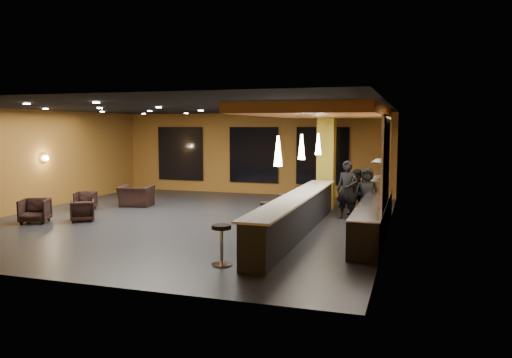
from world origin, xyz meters
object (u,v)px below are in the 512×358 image
(bar_stool_2, at_px, (267,213))
(staff_b, at_px, (358,193))
(column, at_px, (326,159))
(armchair_c, at_px, (86,201))
(bar_stool_0, at_px, (222,239))
(pendant_1, at_px, (302,147))
(staff_a, at_px, (347,190))
(bar_stool_1, at_px, (250,228))
(armchair_a, at_px, (35,211))
(bar_stool_4, at_px, (300,196))
(staff_c, at_px, (367,193))
(armchair_b, at_px, (82,211))
(pendant_0, at_px, (278,151))
(pendant_2, at_px, (318,144))
(bar_counter, at_px, (297,216))
(prep_counter, at_px, (373,219))
(bar_stool_3, at_px, (284,204))
(armchair_d, at_px, (136,196))

(bar_stool_2, bearing_deg, staff_b, 55.79)
(column, xyz_separation_m, bar_stool_2, (-0.87, -4.55, -1.23))
(column, relative_size, armchair_c, 5.02)
(staff_b, distance_m, bar_stool_0, 7.10)
(pendant_1, distance_m, armchair_c, 8.34)
(staff_a, relative_size, bar_stool_1, 2.56)
(armchair_a, bearing_deg, bar_stool_4, 7.21)
(staff_a, height_order, staff_c, staff_a)
(pendant_1, xyz_separation_m, armchair_b, (-6.75, -0.72, -2.02))
(staff_b, height_order, bar_stool_4, staff_b)
(armchair_b, xyz_separation_m, armchair_c, (-1.26, 1.86, -0.01))
(column, bearing_deg, pendant_0, -90.00)
(staff_a, bearing_deg, pendant_2, 172.20)
(bar_stool_0, xyz_separation_m, bar_stool_4, (0.09, 7.03, -0.02))
(armchair_a, xyz_separation_m, bar_stool_4, (7.24, 4.37, 0.16))
(bar_counter, height_order, bar_stool_2, bar_counter)
(staff_a, xyz_separation_m, staff_b, (0.28, 0.64, -0.16))
(pendant_2, bearing_deg, bar_stool_4, 146.02)
(bar_counter, bearing_deg, staff_b, 68.26)
(bar_stool_2, bearing_deg, bar_stool_1, -86.39)
(bar_stool_1, height_order, bar_stool_2, bar_stool_2)
(staff_c, distance_m, bar_stool_1, 5.28)
(bar_counter, bearing_deg, prep_counter, 14.04)
(bar_counter, height_order, pendant_1, pendant_1)
(bar_stool_0, relative_size, bar_stool_3, 1.04)
(column, relative_size, pendant_0, 5.00)
(bar_stool_3, xyz_separation_m, bar_stool_4, (0.09, 1.81, -0.00))
(staff_a, distance_m, armchair_c, 9.09)
(staff_a, xyz_separation_m, armchair_b, (-7.76, -2.81, -0.60))
(staff_c, bearing_deg, staff_a, -159.68)
(staff_b, distance_m, bar_stool_1, 5.47)
(prep_counter, distance_m, armchair_b, 8.78)
(column, xyz_separation_m, bar_stool_1, (-0.75, -6.43, -1.29))
(prep_counter, xyz_separation_m, bar_stool_3, (-2.79, 1.17, 0.10))
(pendant_0, bearing_deg, armchair_b, 165.21)
(armchair_c, height_order, bar_stool_2, bar_stool_2)
(bar_stool_1, bearing_deg, pendant_0, -12.71)
(staff_a, height_order, armchair_b, staff_a)
(armchair_b, distance_m, bar_stool_2, 5.89)
(armchair_c, relative_size, armchair_d, 0.61)
(pendant_2, bearing_deg, armchair_d, -178.76)
(staff_b, height_order, armchair_a, staff_b)
(pendant_0, xyz_separation_m, armchair_d, (-6.71, 4.86, -1.98))
(prep_counter, relative_size, column, 1.71)
(bar_counter, distance_m, prep_counter, 2.06)
(armchair_b, bearing_deg, bar_counter, 146.00)
(staff_a, bearing_deg, bar_stool_0, -92.36)
(bar_stool_1, bearing_deg, armchair_c, 154.42)
(staff_c, height_order, armchair_d, staff_c)
(pendant_1, relative_size, staff_a, 0.38)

